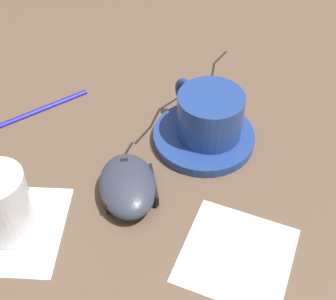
{
  "coord_description": "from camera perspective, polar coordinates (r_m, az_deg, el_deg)",
  "views": [
    {
      "loc": [
        0.33,
        0.16,
        0.45
      ],
      "look_at": [
        -0.07,
        0.06,
        0.03
      ],
      "focal_mm": 50.0,
      "sensor_mm": 36.0,
      "label": 1
    }
  ],
  "objects": [
    {
      "name": "napkin_spare",
      "position": [
        0.53,
        8.37,
        -12.54
      ],
      "size": [
        0.13,
        0.13,
        0.0
      ],
      "primitive_type": "cube",
      "rotation": [
        0.0,
        0.0,
        -0.14
      ],
      "color": "silver",
      "rests_on": "ground"
    },
    {
      "name": "coffee_cup",
      "position": [
        0.62,
        5.02,
        4.41
      ],
      "size": [
        0.09,
        0.1,
        0.06
      ],
      "color": "navy",
      "rests_on": "saucer"
    },
    {
      "name": "ground_plane",
      "position": [
        0.58,
        -7.51,
        -5.91
      ],
      "size": [
        3.0,
        3.0,
        0.0
      ],
      "primitive_type": "plane",
      "color": "brown"
    },
    {
      "name": "drinking_glass",
      "position": [
        0.54,
        -19.48,
        -6.23
      ],
      "size": [
        0.06,
        0.06,
        0.09
      ],
      "primitive_type": "cylinder",
      "color": "silver",
      "rests_on": "napkin_under_glass"
    },
    {
      "name": "napkin_under_glass",
      "position": [
        0.58,
        -18.74,
        -9.03
      ],
      "size": [
        0.14,
        0.14,
        0.0
      ],
      "primitive_type": "cube",
      "rotation": [
        0.0,
        0.0,
        0.19
      ],
      "color": "white",
      "rests_on": "ground"
    },
    {
      "name": "pen",
      "position": [
        0.71,
        -15.53,
        4.87
      ],
      "size": [
        0.12,
        0.11,
        0.01
      ],
      "color": "navy",
      "rests_on": "ground"
    },
    {
      "name": "computer_mouse",
      "position": [
        0.57,
        -4.94,
        -4.32
      ],
      "size": [
        0.12,
        0.1,
        0.04
      ],
      "color": "#2D3342",
      "rests_on": "ground"
    },
    {
      "name": "saucer",
      "position": [
        0.64,
        4.36,
        1.61
      ],
      "size": [
        0.14,
        0.14,
        0.01
      ],
      "primitive_type": "cylinder",
      "color": "navy",
      "rests_on": "ground"
    },
    {
      "name": "mouse_cable",
      "position": [
        0.7,
        1.53,
        6.23
      ],
      "size": [
        0.29,
        0.09,
        0.0
      ],
      "color": "black",
      "rests_on": "ground"
    }
  ]
}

